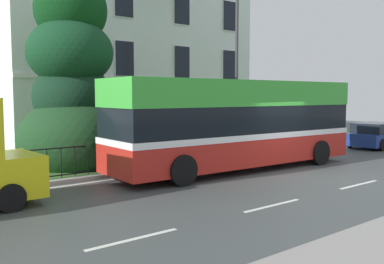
{
  "coord_description": "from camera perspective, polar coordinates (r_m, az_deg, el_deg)",
  "views": [
    {
      "loc": [
        -12.09,
        -8.69,
        2.73
      ],
      "look_at": [
        -2.1,
        3.78,
        1.36
      ],
      "focal_mm": 40.03,
      "sensor_mm": 36.0,
      "label": 1
    }
  ],
  "objects": [
    {
      "name": "ground_plane",
      "position": [
        15.75,
        12.4,
        -5.26
      ],
      "size": [
        60.0,
        56.0,
        0.18
      ],
      "color": "#404646"
    },
    {
      "name": "parked_hatchback_00",
      "position": [
        24.48,
        23.36,
        -0.42
      ],
      "size": [
        3.94,
        2.01,
        1.31
      ],
      "rotation": [
        0.0,
        0.0,
        0.04
      ],
      "color": "navy",
      "rests_on": "ground_plane"
    },
    {
      "name": "street_lamp_post",
      "position": [
        19.43,
        5.97,
        9.78
      ],
      "size": [
        0.36,
        0.24,
        7.54
      ],
      "color": "#333338",
      "rests_on": "ground_plane"
    },
    {
      "name": "single_decker_bus",
      "position": [
        15.81,
        6.11,
        1.17
      ],
      "size": [
        10.2,
        2.88,
        3.26
      ],
      "rotation": [
        0.0,
        0.0,
        -0.03
      ],
      "color": "red",
      "rests_on": "ground_plane"
    },
    {
      "name": "georgian_townhouse",
      "position": [
        27.25,
        -11.45,
        11.08
      ],
      "size": [
        14.46,
        10.95,
        11.13
      ],
      "color": "silver",
      "rests_on": "ground_plane"
    },
    {
      "name": "iron_verge_railing",
      "position": [
        18.19,
        4.87,
        -1.78
      ],
      "size": [
        17.36,
        0.04,
        0.97
      ],
      "color": "black",
      "rests_on": "ground_plane"
    },
    {
      "name": "evergreen_tree",
      "position": [
        16.48,
        -15.57,
        4.94
      ],
      "size": [
        4.18,
        4.18,
        7.61
      ],
      "color": "#423328",
      "rests_on": "ground_plane"
    }
  ]
}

